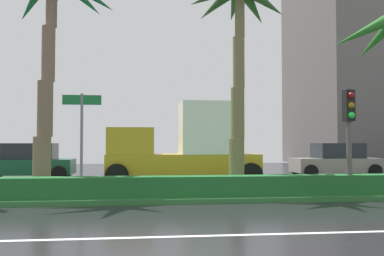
# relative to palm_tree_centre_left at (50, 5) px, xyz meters

# --- Properties ---
(ground_plane) EXTENTS (90.00, 42.00, 0.10)m
(ground_plane) POSITION_rel_palm_tree_centre_left_xyz_m (2.97, 0.91, -6.24)
(ground_plane) COLOR black
(near_lane_divider_stripe) EXTENTS (81.00, 0.14, 0.01)m
(near_lane_divider_stripe) POSITION_rel_palm_tree_centre_left_xyz_m (2.97, -6.09, -6.18)
(near_lane_divider_stripe) COLOR white
(near_lane_divider_stripe) RESTS_ON ground_plane
(median_strip) EXTENTS (85.50, 4.00, 0.15)m
(median_strip) POSITION_rel_palm_tree_centre_left_xyz_m (2.97, -0.09, -6.11)
(median_strip) COLOR #2D6B33
(median_strip) RESTS_ON ground_plane
(median_hedge) EXTENTS (76.50, 0.70, 0.60)m
(median_hedge) POSITION_rel_palm_tree_centre_left_xyz_m (2.97, -1.49, -5.74)
(median_hedge) COLOR #1E6028
(median_hedge) RESTS_ON median_strip
(palm_tree_centre_left) EXTENTS (4.39, 4.47, 7.67)m
(palm_tree_centre_left) POSITION_rel_palm_tree_centre_left_xyz_m (0.00, 0.00, 0.00)
(palm_tree_centre_left) COLOR brown
(palm_tree_centre_left) RESTS_ON median_strip
(palm_tree_centre) EXTENTS (3.56, 3.65, 7.40)m
(palm_tree_centre) POSITION_rel_palm_tree_centre_left_xyz_m (6.22, -0.17, -0.15)
(palm_tree_centre) COLOR brown
(palm_tree_centre) RESTS_ON median_strip
(traffic_signal_median_right) EXTENTS (0.28, 0.43, 3.28)m
(traffic_signal_median_right) POSITION_rel_palm_tree_centre_left_xyz_m (9.30, -1.66, -3.78)
(traffic_signal_median_right) COLOR #4C4C47
(traffic_signal_median_right) RESTS_ON median_strip
(street_name_sign) EXTENTS (1.10, 0.08, 3.00)m
(street_name_sign) POSITION_rel_palm_tree_centre_left_xyz_m (1.27, -1.55, -4.11)
(street_name_sign) COLOR slate
(street_name_sign) RESTS_ON median_strip
(car_in_traffic_second) EXTENTS (4.30, 2.02, 1.72)m
(car_in_traffic_second) POSITION_rel_palm_tree_centre_left_xyz_m (-2.42, 6.90, -5.36)
(car_in_traffic_second) COLOR #195133
(car_in_traffic_second) RESTS_ON ground_plane
(box_truck_lead) EXTENTS (6.40, 2.64, 3.46)m
(box_truck_lead) POSITION_rel_palm_tree_centre_left_xyz_m (4.78, 4.07, -4.64)
(box_truck_lead) COLOR #B28C1E
(box_truck_lead) RESTS_ON ground_plane
(car_in_traffic_third) EXTENTS (4.30, 2.02, 1.72)m
(car_in_traffic_third) POSITION_rel_palm_tree_centre_left_xyz_m (12.83, 6.68, -5.36)
(car_in_traffic_third) COLOR gray
(car_in_traffic_third) RESTS_ON ground_plane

